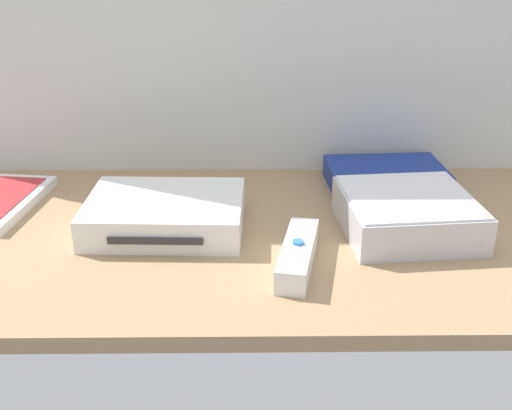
{
  "coord_description": "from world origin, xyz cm",
  "views": [
    {
      "loc": [
        -0.89,
        -78.17,
        38.77
      ],
      "look_at": [
        0.0,
        0.0,
        4.0
      ],
      "focal_mm": 45.02,
      "sensor_mm": 36.0,
      "label": 1
    }
  ],
  "objects": [
    {
      "name": "ground_plane",
      "position": [
        0.0,
        0.0,
        -1.0
      ],
      "size": [
        100.0,
        48.0,
        2.0
      ],
      "primitive_type": "cube",
      "color": "#9E7F5B",
      "rests_on": "ground"
    },
    {
      "name": "game_console",
      "position": [
        -12.37,
        1.35,
        2.2
      ],
      "size": [
        21.55,
        17.07,
        4.4
      ],
      "rotation": [
        0.0,
        0.0,
        -0.03
      ],
      "color": "white",
      "rests_on": "ground_plane"
    },
    {
      "name": "mini_computer",
      "position": [
        20.4,
        -0.08,
        2.64
      ],
      "size": [
        18.47,
        18.47,
        5.3
      ],
      "rotation": [
        0.0,
        0.0,
        0.09
      ],
      "color": "silver",
      "rests_on": "ground_plane"
    },
    {
      "name": "network_router",
      "position": [
        20.73,
        16.24,
        1.7
      ],
      "size": [
        18.69,
        13.16,
        3.4
      ],
      "rotation": [
        0.0,
        0.0,
        0.06
      ],
      "color": "navy",
      "rests_on": "ground_plane"
    },
    {
      "name": "remote_wand",
      "position": [
        4.99,
        -9.33,
        1.51
      ],
      "size": [
        6.43,
        15.22,
        3.4
      ],
      "rotation": [
        0.0,
        0.0,
        -0.2
      ],
      "color": "white",
      "rests_on": "ground_plane"
    }
  ]
}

